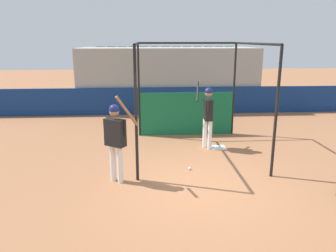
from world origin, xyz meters
TOP-DOWN VIEW (x-y plane):
  - ground_plane at (0.00, 0.00)m, footprint 60.00×60.00m
  - outfield_wall at (0.00, 7.50)m, footprint 24.00×0.12m
  - bleacher_section at (0.00, 9.17)m, footprint 8.15×3.20m
  - batting_cage at (0.33, 3.51)m, footprint 3.28×3.77m
  - home_plate at (1.13, 2.72)m, footprint 0.44×0.44m
  - player_batter at (0.77, 2.73)m, footprint 0.50×0.87m
  - player_waiting at (-1.75, 0.46)m, footprint 0.79×0.59m
  - baseball at (0.02, 1.04)m, footprint 0.07×0.07m

SIDE VIEW (x-z plane):
  - ground_plane at x=0.00m, z-range 0.00..0.00m
  - home_plate at x=1.13m, z-range 0.00..0.02m
  - baseball at x=0.02m, z-range 0.00..0.07m
  - outfield_wall at x=0.00m, z-range 0.00..1.18m
  - player_waiting at x=-1.75m, z-range 0.08..2.15m
  - player_batter at x=0.77m, z-range 0.15..2.10m
  - batting_cage at x=0.33m, z-range -0.21..2.91m
  - bleacher_section at x=0.00m, z-range -0.01..2.86m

